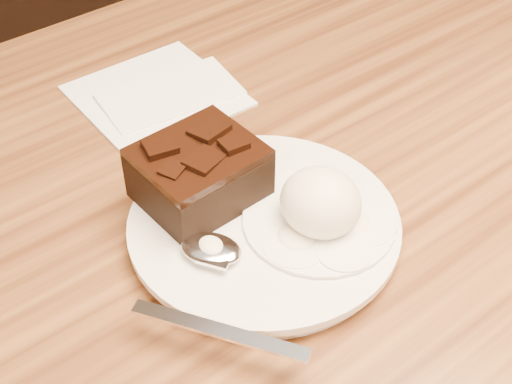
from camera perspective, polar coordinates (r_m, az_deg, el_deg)
plate at (r=0.58m, az=0.62°, el=-2.80°), size 0.21×0.21×0.02m
brownie at (r=0.58m, az=-4.40°, el=1.20°), size 0.09×0.08×0.04m
ice_cream_scoop at (r=0.56m, az=5.01°, el=-0.79°), size 0.06×0.06×0.05m
melt_puddle at (r=0.57m, az=4.89°, el=-2.24°), size 0.12×0.12×0.00m
spoon at (r=0.54m, az=-3.48°, el=-4.54°), size 0.13×0.17×0.01m
napkin at (r=0.74m, az=-7.71°, el=7.48°), size 0.15×0.15×0.01m
crumb_a at (r=0.58m, az=4.36°, el=-1.03°), size 0.01×0.01×0.00m
crumb_b at (r=0.58m, az=3.65°, el=-1.42°), size 0.01×0.01×0.00m
crumb_c at (r=0.55m, az=1.22°, el=-4.83°), size 0.01×0.01×0.00m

